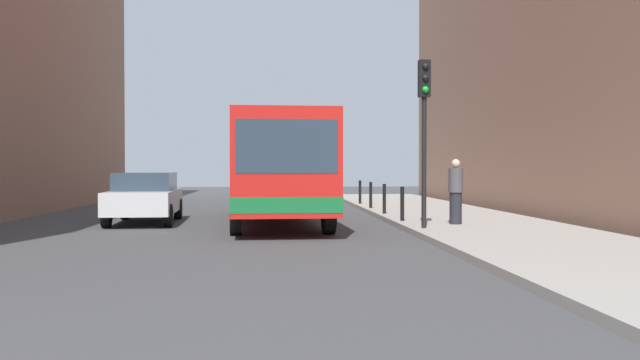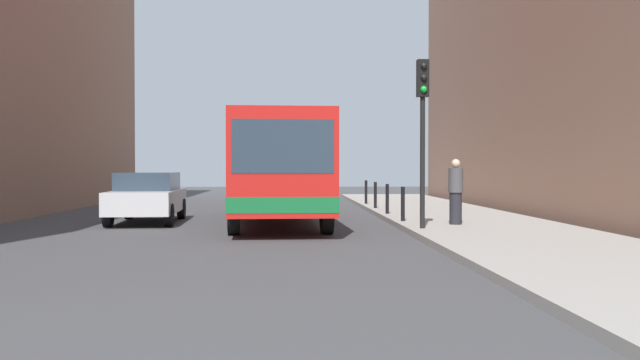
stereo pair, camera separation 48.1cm
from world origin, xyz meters
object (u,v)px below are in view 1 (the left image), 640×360
bollard_mid (384,199)px  bollard_farthest (360,192)px  bollard_near (402,204)px  bus (274,164)px  car_beside_bus (145,196)px  traffic_light (424,111)px  bollard_far (371,195)px  pedestrian_near_signal (456,192)px

bollard_mid → bollard_farthest: same height
bollard_near → bollard_mid: same height
bus → car_beside_bus: (-3.79, -0.16, -0.94)m
bollard_near → bus: bearing=152.6°
car_beside_bus → bus: bearing=-179.8°
traffic_light → bollard_far: traffic_light is taller
bus → bollard_mid: size_ratio=11.71×
bus → bollard_far: (3.53, 4.29, -1.10)m
traffic_light → bollard_far: bearing=90.7°
traffic_light → bollard_farthest: 11.74m
bollard_far → bollard_mid: bearing=-90.0°
bollard_mid → bollard_far: size_ratio=1.00×
bollard_mid → traffic_light: bearing=-88.9°
pedestrian_near_signal → bollard_near: bearing=-7.2°
bollard_mid → bollard_far: same height
bollard_near → bollard_farthest: 9.18m
bollard_mid → bollard_far: 3.06m
car_beside_bus → bollard_mid: size_ratio=4.70×
traffic_light → bollard_far: (-0.10, 8.43, -2.38)m
car_beside_bus → traffic_light: traffic_light is taller
bus → bollard_mid: bearing=-163.3°
bollard_mid → bollard_near: bearing=-90.0°
car_beside_bus → pedestrian_near_signal: size_ratio=2.63×
bollard_far → bollard_farthest: size_ratio=1.00×
bollard_mid → pedestrian_near_signal: size_ratio=0.56×
bus → traffic_light: 5.65m
bollard_far → pedestrian_near_signal: bearing=-80.7°
car_beside_bus → pedestrian_near_signal: 8.98m
traffic_light → bollard_farthest: size_ratio=4.32×
bollard_farthest → bollard_far: bearing=-90.0°
traffic_light → bollard_far: 8.76m
car_beside_bus → pedestrian_near_signal: (8.51, -2.85, 0.21)m
car_beside_bus → bollard_farthest: size_ratio=4.70×
car_beside_bus → bollard_far: (7.32, 4.45, -0.16)m
traffic_light → bollard_near: (-0.10, 2.31, -2.38)m
car_beside_bus → bollard_farthest: (7.32, 7.51, -0.16)m
bollard_near → car_beside_bus: bearing=167.1°
bollard_farthest → bus: bearing=-115.7°
car_beside_bus → bollard_near: car_beside_bus is taller
bus → pedestrian_near_signal: bus is taller
traffic_light → bollard_farthest: traffic_light is taller
bollard_farthest → pedestrian_near_signal: size_ratio=0.56×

